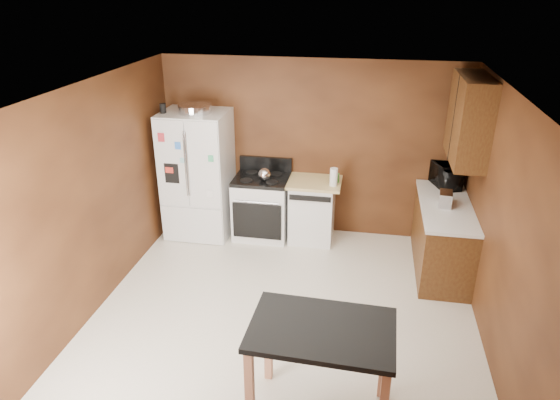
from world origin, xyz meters
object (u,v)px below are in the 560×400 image
(roasting_pan, at_px, (195,109))
(toaster, at_px, (445,199))
(green_canister, at_px, (336,178))
(microwave, at_px, (446,176))
(paper_towel, at_px, (334,177))
(dishwasher, at_px, (312,210))
(kettle, at_px, (264,174))
(pen_cup, at_px, (163,108))
(island, at_px, (321,342))
(refrigerator, at_px, (198,175))
(gas_range, at_px, (262,206))

(roasting_pan, bearing_deg, toaster, -7.46)
(toaster, bearing_deg, green_canister, 164.40)
(green_canister, distance_m, microwave, 1.46)
(paper_towel, height_order, green_canister, paper_towel)
(paper_towel, xyz_separation_m, dishwasher, (-0.29, 0.11, -0.56))
(kettle, bearing_deg, pen_cup, -176.95)
(microwave, distance_m, island, 3.53)
(pen_cup, relative_size, paper_towel, 0.51)
(pen_cup, xyz_separation_m, refrigerator, (0.38, 0.12, -0.96))
(island, bearing_deg, toaster, 64.77)
(kettle, height_order, paper_towel, paper_towel)
(kettle, relative_size, toaster, 0.73)
(pen_cup, distance_m, microwave, 3.87)
(gas_range, height_order, island, gas_range)
(kettle, relative_size, microwave, 0.36)
(gas_range, bearing_deg, paper_towel, -5.04)
(roasting_pan, relative_size, microwave, 0.91)
(refrigerator, distance_m, gas_range, 1.01)
(kettle, relative_size, paper_towel, 0.72)
(kettle, relative_size, refrigerator, 0.10)
(refrigerator, bearing_deg, pen_cup, -162.96)
(refrigerator, bearing_deg, island, -55.74)
(dishwasher, bearing_deg, gas_range, -178.06)
(pen_cup, distance_m, refrigerator, 1.04)
(refrigerator, distance_m, dishwasher, 1.69)
(refrigerator, bearing_deg, gas_range, 3.81)
(refrigerator, distance_m, island, 3.71)
(green_canister, bearing_deg, toaster, -22.15)
(microwave, height_order, refrigerator, refrigerator)
(pen_cup, height_order, green_canister, pen_cup)
(kettle, bearing_deg, roasting_pan, 178.76)
(kettle, xyz_separation_m, refrigerator, (-0.97, 0.04, -0.09))
(green_canister, xyz_separation_m, toaster, (1.38, -0.56, 0.04))
(refrigerator, relative_size, gas_range, 1.64)
(paper_towel, height_order, island, paper_towel)
(paper_towel, relative_size, microwave, 0.50)
(paper_towel, relative_size, toaster, 1.00)
(pen_cup, xyz_separation_m, dishwasher, (2.01, 0.20, -1.41))
(pen_cup, distance_m, paper_towel, 2.45)
(roasting_pan, relative_size, toaster, 1.83)
(dishwasher, bearing_deg, roasting_pan, -176.09)
(roasting_pan, bearing_deg, gas_range, 5.51)
(pen_cup, relative_size, island, 0.11)
(pen_cup, xyz_separation_m, kettle, (1.36, 0.07, -0.87))
(dishwasher, relative_size, island, 0.75)
(pen_cup, bearing_deg, gas_range, 7.82)
(island, bearing_deg, gas_range, 110.64)
(refrigerator, bearing_deg, dishwasher, 2.98)
(green_canister, relative_size, gas_range, 0.11)
(green_canister, height_order, refrigerator, refrigerator)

